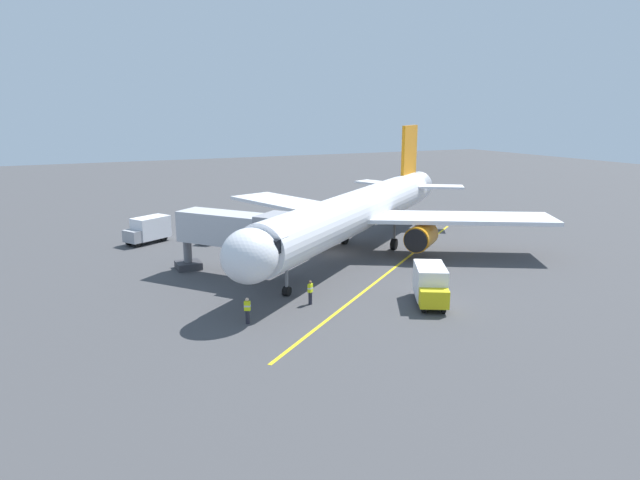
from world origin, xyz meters
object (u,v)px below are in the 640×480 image
(box_truck_portside, at_px, (148,230))
(box_truck_starboard_side, at_px, (431,285))
(ground_crew_marshaller, at_px, (310,292))
(ground_crew_wing_walker, at_px, (247,310))
(jet_bridge, at_px, (243,232))
(tug_near_nose, at_px, (210,236))
(airplane, at_px, (359,211))

(box_truck_portside, distance_m, box_truck_starboard_side, 31.00)
(ground_crew_marshaller, height_order, ground_crew_wing_walker, same)
(ground_crew_marshaller, xyz_separation_m, box_truck_portside, (7.28, -23.74, 0.50))
(jet_bridge, bearing_deg, tug_near_nose, -92.33)
(ground_crew_marshaller, distance_m, box_truck_portside, 24.83)
(ground_crew_marshaller, relative_size, ground_crew_wing_walker, 1.00)
(jet_bridge, bearing_deg, airplane, -166.92)
(airplane, relative_size, box_truck_portside, 6.88)
(box_truck_portside, relative_size, box_truck_starboard_side, 1.00)
(ground_crew_marshaller, relative_size, tug_near_nose, 0.63)
(airplane, distance_m, box_truck_portside, 21.64)
(ground_crew_marshaller, xyz_separation_m, tug_near_nose, (1.65, -21.00, -0.18))
(ground_crew_marshaller, relative_size, box_truck_starboard_side, 0.34)
(ground_crew_marshaller, distance_m, ground_crew_wing_walker, 5.29)
(ground_crew_wing_walker, bearing_deg, jet_bridge, -106.54)
(jet_bridge, distance_m, box_truck_starboard_side, 15.35)
(ground_crew_wing_walker, xyz_separation_m, box_truck_starboard_side, (-12.63, 1.90, 0.50))
(ground_crew_wing_walker, bearing_deg, tug_near_nose, -98.58)
(box_truck_portside, bearing_deg, jet_bridge, 108.15)
(airplane, relative_size, ground_crew_marshaller, 19.97)
(airplane, relative_size, jet_bridge, 3.37)
(tug_near_nose, bearing_deg, box_truck_portside, -25.87)
(tug_near_nose, bearing_deg, box_truck_starboard_side, 110.67)
(ground_crew_marshaller, relative_size, box_truck_portside, 0.34)
(ground_crew_marshaller, bearing_deg, ground_crew_wing_walker, 17.15)
(tug_near_nose, relative_size, box_truck_portside, 0.55)
(ground_crew_wing_walker, bearing_deg, box_truck_portside, -84.97)
(ground_crew_wing_walker, xyz_separation_m, tug_near_nose, (-3.41, -22.56, -0.18))
(tug_near_nose, distance_m, box_truck_portside, 6.30)
(airplane, relative_size, box_truck_starboard_side, 6.87)
(airplane, bearing_deg, jet_bridge, 13.08)
(jet_bridge, height_order, box_truck_portside, jet_bridge)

